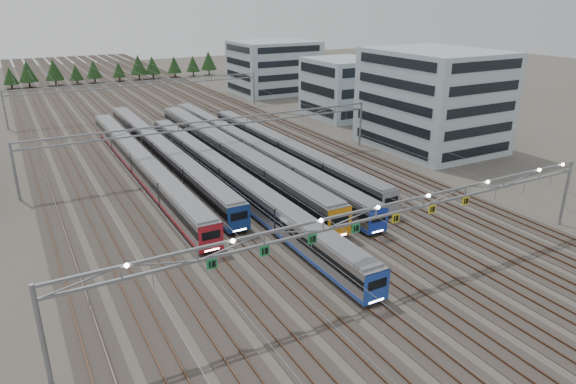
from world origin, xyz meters
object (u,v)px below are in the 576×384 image
train_d (230,153)px  depot_bldg_north (274,67)px  gantry_far (142,88)px  depot_bldg_mid (343,88)px  train_b (161,151)px  train_e (249,148)px  train_a (140,163)px  depot_bldg_south (433,100)px  gantry_near (376,215)px  train_f (286,151)px  train_c (229,178)px  gantry_mid (214,129)px

train_d → depot_bldg_north: 70.19m
gantry_far → depot_bldg_north: 42.65m
train_d → depot_bldg_mid: 43.77m
train_b → train_e: train_b is taller
train_a → depot_bldg_south: 50.98m
train_d → depot_bldg_north: size_ratio=2.81×
train_e → gantry_far: size_ratio=1.22×
gantry_far → depot_bldg_mid: size_ratio=3.52×
gantry_near → train_f: bearing=73.3°
train_c → gantry_mid: size_ratio=1.17×
train_e → gantry_far: gantry_far is taller
train_a → train_d: (13.50, -2.78, 0.26)m
train_d → depot_bldg_north: (38.33, 58.60, 4.82)m
gantry_near → depot_bldg_south: 51.12m
train_c → train_d: 11.15m
gantry_near → depot_bldg_north: (40.63, 98.22, 0.03)m
train_b → gantry_mid: bearing=-44.6°
train_a → gantry_near: gantry_near is taller
train_d → train_f: bearing=-12.7°
train_c → gantry_mid: gantry_mid is taller
train_c → train_e: bearing=54.8°
gantry_mid → train_e: bearing=16.9°
train_f → depot_bldg_mid: 37.74m
train_c → train_f: size_ratio=1.24×
gantry_near → gantry_far: bearing=90.0°
train_f → depot_bldg_south: bearing=-8.5°
train_e → depot_bldg_south: bearing=-15.2°
train_c → depot_bldg_north: bearing=58.1°
train_e → train_c: bearing=-125.2°
gantry_mid → train_a: bearing=168.5°
train_f → train_c: bearing=-148.8°
train_f → depot_bldg_mid: depot_bldg_mid is taller
depot_bldg_south → depot_bldg_mid: (0.94, 28.77, -2.12)m
train_a → train_f: (22.50, -4.80, 0.01)m
train_b → gantry_far: gantry_far is taller
train_b → train_d: train_d is taller
train_f → depot_bldg_mid: size_ratio=3.32×
train_b → gantry_far: 39.17m
train_c → train_a: bearing=124.8°
train_e → depot_bldg_mid: size_ratio=4.31×
train_b → train_e: (13.50, -4.61, -0.10)m
depot_bldg_mid → depot_bldg_north: size_ratio=0.73×
gantry_near → gantry_mid: size_ratio=1.00×
depot_bldg_south → depot_bldg_mid: size_ratio=1.38×
gantry_mid → depot_bldg_mid: (39.46, 22.16, 0.05)m
train_e → gantry_near: size_ratio=1.22×
train_b → depot_bldg_mid: 48.94m
gantry_mid → depot_bldg_mid: bearing=29.3°
train_a → train_d: bearing=-11.6°
gantry_near → train_b: bearing=98.2°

